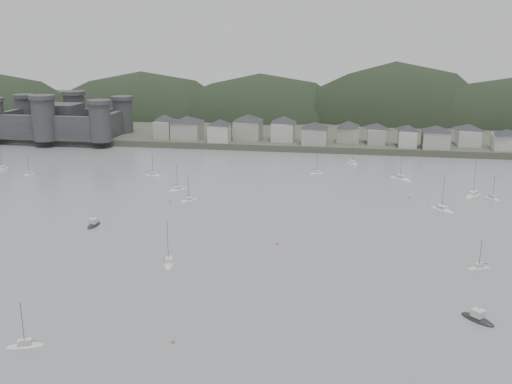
# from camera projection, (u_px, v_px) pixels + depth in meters

# --- Properties ---
(ground) EXTENTS (900.00, 900.00, 0.00)m
(ground) POSITION_uv_depth(u_px,v_px,m) (187.00, 323.00, 111.44)
(ground) COLOR slate
(ground) RESTS_ON ground
(far_shore_land) EXTENTS (900.00, 250.00, 3.00)m
(far_shore_land) POSITION_uv_depth(u_px,v_px,m) (314.00, 115.00, 391.67)
(far_shore_land) COLOR #383D2D
(far_shore_land) RESTS_ON ground
(forested_ridge) EXTENTS (851.55, 103.94, 102.57)m
(forested_ridge) POSITION_uv_depth(u_px,v_px,m) (317.00, 140.00, 369.81)
(forested_ridge) COLOR black
(forested_ridge) RESTS_ON ground
(castle) EXTENTS (66.00, 43.00, 20.00)m
(castle) POSITION_uv_depth(u_px,v_px,m) (60.00, 120.00, 299.86)
(castle) COLOR #313033
(castle) RESTS_ON far_shore_land
(waterfront_town) EXTENTS (451.48, 28.46, 12.92)m
(waterfront_town) POSITION_uv_depth(u_px,v_px,m) (403.00, 133.00, 275.09)
(waterfront_town) COLOR gray
(waterfront_town) RESTS_ON far_shore_land
(sailboat_lead) EXTENTS (6.05, 6.29, 9.08)m
(sailboat_lead) POSITION_uv_depth(u_px,v_px,m) (189.00, 201.00, 193.23)
(sailboat_lead) COLOR silver
(sailboat_lead) RESTS_ON ground
(moored_fleet) EXTENTS (257.68, 176.80, 13.26)m
(moored_fleet) POSITION_uv_depth(u_px,v_px,m) (194.00, 218.00, 174.86)
(moored_fleet) COLOR silver
(moored_fleet) RESTS_ON ground
(motor_launch_near) EXTENTS (6.91, 6.93, 3.73)m
(motor_launch_near) POSITION_uv_depth(u_px,v_px,m) (478.00, 319.00, 112.50)
(motor_launch_near) COLOR black
(motor_launch_near) RESTS_ON ground
(motor_launch_far) EXTENTS (2.50, 6.91, 3.67)m
(motor_launch_far) POSITION_uv_depth(u_px,v_px,m) (94.00, 225.00, 168.28)
(motor_launch_far) COLOR black
(motor_launch_far) RESTS_ON ground
(mooring_buoys) EXTENTS (177.30, 125.09, 0.70)m
(mooring_buoys) POSITION_uv_depth(u_px,v_px,m) (236.00, 239.00, 156.88)
(mooring_buoys) COLOR #B7633D
(mooring_buoys) RESTS_ON ground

